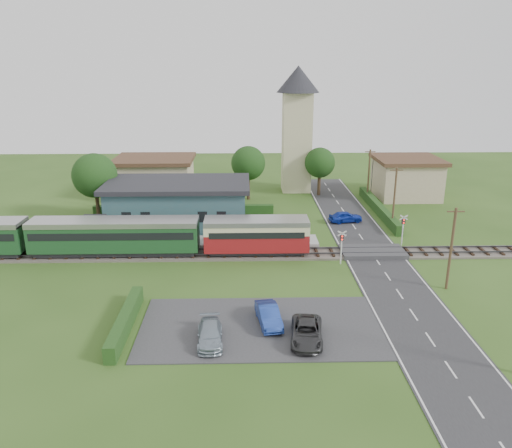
{
  "coord_description": "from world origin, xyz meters",
  "views": [
    {
      "loc": [
        -2.55,
        -43.45,
        17.91
      ],
      "look_at": [
        -1.41,
        4.0,
        2.55
      ],
      "focal_mm": 35.0,
      "sensor_mm": 36.0,
      "label": 1
    }
  ],
  "objects_px": {
    "car_on_road": "(346,217)",
    "pedestrian_near": "(223,232)",
    "car_park_blue": "(269,315)",
    "car_park_silver": "(210,334)",
    "house_east": "(406,177)",
    "crossing_signal_far": "(403,226)",
    "pedestrian_far": "(94,233)",
    "house_west": "(155,177)",
    "crossing_signal_near": "(342,242)",
    "station_building": "(179,204)",
    "car_park_dark": "(307,332)",
    "church_tower": "(297,120)",
    "equipment_hut": "(94,229)",
    "train": "(81,235)"
  },
  "relations": [
    {
      "from": "station_building",
      "to": "crossing_signal_near",
      "type": "bearing_deg",
      "value": -34.81
    },
    {
      "from": "car_park_blue",
      "to": "car_park_silver",
      "type": "distance_m",
      "value": 4.7
    },
    {
      "from": "crossing_signal_far",
      "to": "pedestrian_far",
      "type": "distance_m",
      "value": 31.61
    },
    {
      "from": "station_building",
      "to": "pedestrian_far",
      "type": "relative_size",
      "value": 9.03
    },
    {
      "from": "crossing_signal_near",
      "to": "pedestrian_near",
      "type": "relative_size",
      "value": 2.22
    },
    {
      "from": "church_tower",
      "to": "pedestrian_far",
      "type": "distance_m",
      "value": 33.61
    },
    {
      "from": "pedestrian_far",
      "to": "crossing_signal_near",
      "type": "bearing_deg",
      "value": -91.13
    },
    {
      "from": "pedestrian_far",
      "to": "church_tower",
      "type": "bearing_deg",
      "value": -33.46
    },
    {
      "from": "station_building",
      "to": "car_on_road",
      "type": "xyz_separation_m",
      "value": [
        19.33,
        1.23,
        -1.99
      ]
    },
    {
      "from": "equipment_hut",
      "to": "crossing_signal_near",
      "type": "xyz_separation_m",
      "value": [
        24.4,
        -5.61,
        0.39
      ]
    },
    {
      "from": "train",
      "to": "crossing_signal_near",
      "type": "distance_m",
      "value": 24.71
    },
    {
      "from": "station_building",
      "to": "car_park_blue",
      "type": "bearing_deg",
      "value": -68.03
    },
    {
      "from": "car_on_road",
      "to": "car_park_silver",
      "type": "xyz_separation_m",
      "value": [
        -14.25,
        -26.25,
        -0.04
      ]
    },
    {
      "from": "crossing_signal_far",
      "to": "car_park_blue",
      "type": "bearing_deg",
      "value": -132.15
    },
    {
      "from": "house_west",
      "to": "car_park_blue",
      "type": "relative_size",
      "value": 2.69
    },
    {
      "from": "church_tower",
      "to": "car_park_dark",
      "type": "distance_m",
      "value": 43.18
    },
    {
      "from": "crossing_signal_far",
      "to": "car_park_silver",
      "type": "relative_size",
      "value": 0.81
    },
    {
      "from": "crossing_signal_near",
      "to": "crossing_signal_far",
      "type": "relative_size",
      "value": 1.0
    },
    {
      "from": "church_tower",
      "to": "car_park_silver",
      "type": "xyz_separation_m",
      "value": [
        -9.92,
        -42.03,
        -9.56
      ]
    },
    {
      "from": "church_tower",
      "to": "house_west",
      "type": "xyz_separation_m",
      "value": [
        -20.0,
        -3.0,
        -7.43
      ]
    },
    {
      "from": "car_on_road",
      "to": "car_park_blue",
      "type": "bearing_deg",
      "value": 145.7
    },
    {
      "from": "house_west",
      "to": "car_park_blue",
      "type": "xyz_separation_m",
      "value": [
        14.12,
        -36.61,
        -2.05
      ]
    },
    {
      "from": "station_building",
      "to": "house_west",
      "type": "xyz_separation_m",
      "value": [
        -5.0,
        14.01,
        0.1
      ]
    },
    {
      "from": "crossing_signal_far",
      "to": "station_building",
      "type": "bearing_deg",
      "value": 164.37
    },
    {
      "from": "church_tower",
      "to": "crossing_signal_near",
      "type": "distance_m",
      "value": 29.57
    },
    {
      "from": "train",
      "to": "house_east",
      "type": "xyz_separation_m",
      "value": [
        38.19,
        22.0,
        0.62
      ]
    },
    {
      "from": "crossing_signal_near",
      "to": "car_on_road",
      "type": "relative_size",
      "value": 0.85
    },
    {
      "from": "house_east",
      "to": "crossing_signal_far",
      "type": "distance_m",
      "value": 20.64
    },
    {
      "from": "house_west",
      "to": "crossing_signal_near",
      "type": "height_order",
      "value": "house_west"
    },
    {
      "from": "church_tower",
      "to": "car_park_dark",
      "type": "relative_size",
      "value": 3.92
    },
    {
      "from": "pedestrian_near",
      "to": "pedestrian_far",
      "type": "relative_size",
      "value": 0.83
    },
    {
      "from": "car_park_silver",
      "to": "car_park_dark",
      "type": "height_order",
      "value": "car_park_dark"
    },
    {
      "from": "church_tower",
      "to": "house_west",
      "type": "height_order",
      "value": "church_tower"
    },
    {
      "from": "house_east",
      "to": "car_park_blue",
      "type": "bearing_deg",
      "value": -120.39
    },
    {
      "from": "car_park_blue",
      "to": "pedestrian_far",
      "type": "distance_m",
      "value": 23.96
    },
    {
      "from": "car_park_dark",
      "to": "station_building",
      "type": "bearing_deg",
      "value": 121.43
    },
    {
      "from": "house_east",
      "to": "crossing_signal_near",
      "type": "xyz_separation_m",
      "value": [
        -13.6,
        -24.41,
        -0.66
      ]
    },
    {
      "from": "pedestrian_near",
      "to": "pedestrian_far",
      "type": "distance_m",
      "value": 13.21
    },
    {
      "from": "car_on_road",
      "to": "pedestrian_near",
      "type": "distance_m",
      "value": 15.62
    },
    {
      "from": "car_park_silver",
      "to": "pedestrian_far",
      "type": "relative_size",
      "value": 2.29
    },
    {
      "from": "station_building",
      "to": "house_west",
      "type": "height_order",
      "value": "house_west"
    },
    {
      "from": "car_on_road",
      "to": "car_park_silver",
      "type": "height_order",
      "value": "car_on_road"
    },
    {
      "from": "pedestrian_far",
      "to": "house_east",
      "type": "bearing_deg",
      "value": -51.89
    },
    {
      "from": "crossing_signal_near",
      "to": "car_on_road",
      "type": "bearing_deg",
      "value": 76.95
    },
    {
      "from": "crossing_signal_near",
      "to": "church_tower",
      "type": "bearing_deg",
      "value": 92.82
    },
    {
      "from": "train",
      "to": "car_park_blue",
      "type": "height_order",
      "value": "train"
    },
    {
      "from": "train",
      "to": "car_park_silver",
      "type": "relative_size",
      "value": 10.65
    },
    {
      "from": "equipment_hut",
      "to": "station_building",
      "type": "height_order",
      "value": "station_building"
    },
    {
      "from": "church_tower",
      "to": "house_west",
      "type": "distance_m",
      "value": 21.55
    },
    {
      "from": "crossing_signal_far",
      "to": "pedestrian_near",
      "type": "bearing_deg",
      "value": 176.36
    }
  ]
}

